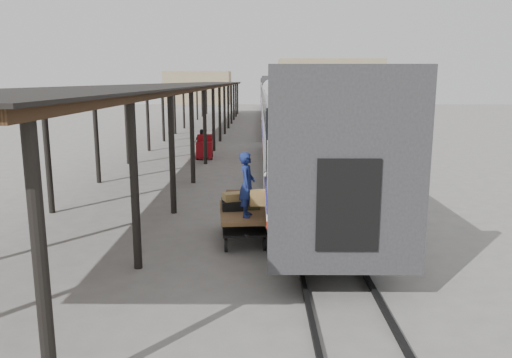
{
  "coord_description": "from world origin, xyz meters",
  "views": [
    {
      "loc": [
        1.52,
        -13.18,
        4.38
      ],
      "look_at": [
        1.43,
        0.31,
        1.7
      ],
      "focal_mm": 35.0,
      "sensor_mm": 36.0,
      "label": 1
    }
  ],
  "objects_px": {
    "baggage_cart": "(243,217)",
    "porter": "(247,185)",
    "pedestrian": "(202,142)",
    "luggage_tug": "(205,148)"
  },
  "relations": [
    {
      "from": "baggage_cart",
      "to": "pedestrian",
      "type": "xyz_separation_m",
      "value": [
        -2.93,
        15.82,
        0.13
      ]
    },
    {
      "from": "luggage_tug",
      "to": "pedestrian",
      "type": "distance_m",
      "value": 1.03
    },
    {
      "from": "luggage_tug",
      "to": "porter",
      "type": "relative_size",
      "value": 0.9
    },
    {
      "from": "porter",
      "to": "pedestrian",
      "type": "relative_size",
      "value": 1.09
    },
    {
      "from": "baggage_cart",
      "to": "porter",
      "type": "xyz_separation_m",
      "value": [
        0.13,
        -0.65,
        1.06
      ]
    },
    {
      "from": "baggage_cart",
      "to": "pedestrian",
      "type": "relative_size",
      "value": 1.6
    },
    {
      "from": "pedestrian",
      "to": "baggage_cart",
      "type": "bearing_deg",
      "value": 114.38
    },
    {
      "from": "porter",
      "to": "pedestrian",
      "type": "distance_m",
      "value": 16.77
    },
    {
      "from": "baggage_cart",
      "to": "pedestrian",
      "type": "distance_m",
      "value": 16.09
    },
    {
      "from": "baggage_cart",
      "to": "porter",
      "type": "bearing_deg",
      "value": -83.76
    }
  ]
}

